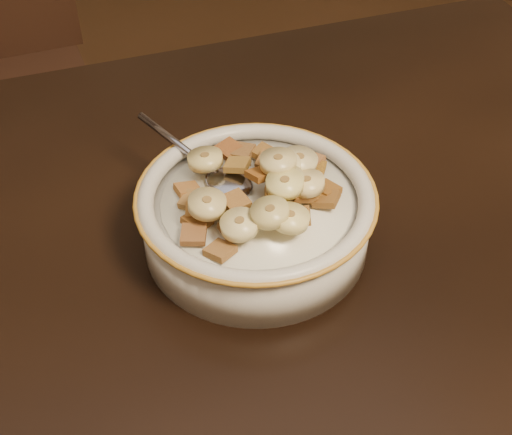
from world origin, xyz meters
name	(u,v)px	position (x,y,z in m)	size (l,w,h in m)	color
table	(25,410)	(0.00, 0.00, 0.73)	(1.40, 0.90, 0.04)	black
cereal_bowl	(256,223)	(0.22, 0.10, 0.77)	(0.20, 0.20, 0.05)	silver
milk	(256,202)	(0.22, 0.10, 0.80)	(0.16, 0.16, 0.00)	white
spoon	(229,183)	(0.20, 0.13, 0.80)	(0.04, 0.05, 0.01)	gray
cereal_square_0	(269,161)	(0.24, 0.14, 0.81)	(0.02, 0.02, 0.01)	brown
cereal_square_1	(261,174)	(0.22, 0.11, 0.82)	(0.02, 0.02, 0.01)	brown
cereal_square_2	(237,165)	(0.21, 0.13, 0.81)	(0.02, 0.02, 0.01)	olive
cereal_square_3	(221,210)	(0.18, 0.09, 0.81)	(0.02, 0.02, 0.01)	brown
cereal_square_4	(198,210)	(0.16, 0.09, 0.81)	(0.02, 0.02, 0.01)	#935120
cereal_square_5	(197,220)	(0.16, 0.08, 0.81)	(0.02, 0.02, 0.01)	brown
cereal_square_6	(311,161)	(0.28, 0.13, 0.80)	(0.02, 0.02, 0.01)	olive
cereal_square_7	(303,192)	(0.25, 0.08, 0.81)	(0.02, 0.02, 0.01)	brown
cereal_square_8	(234,229)	(0.19, 0.06, 0.81)	(0.02, 0.02, 0.01)	brown
cereal_square_9	(289,184)	(0.24, 0.10, 0.82)	(0.02, 0.02, 0.01)	brown
cereal_square_10	(265,153)	(0.24, 0.15, 0.80)	(0.02, 0.02, 0.01)	brown
cereal_square_11	(286,214)	(0.23, 0.06, 0.81)	(0.02, 0.02, 0.01)	#965F30
cereal_square_12	(280,179)	(0.24, 0.10, 0.82)	(0.02, 0.02, 0.01)	brown
cereal_square_13	(312,193)	(0.26, 0.09, 0.81)	(0.02, 0.02, 0.01)	#976721
cereal_square_14	(298,217)	(0.24, 0.06, 0.81)	(0.02, 0.02, 0.01)	brown
cereal_square_15	(188,190)	(0.16, 0.13, 0.80)	(0.02, 0.02, 0.01)	olive
cereal_square_16	(283,161)	(0.25, 0.14, 0.81)	(0.02, 0.02, 0.01)	brown
cereal_square_17	(194,234)	(0.15, 0.07, 0.81)	(0.02, 0.02, 0.01)	#975F33
cereal_square_18	(277,196)	(0.23, 0.08, 0.82)	(0.02, 0.02, 0.01)	brown
cereal_square_19	(275,210)	(0.22, 0.07, 0.81)	(0.02, 0.02, 0.01)	brown
cereal_square_20	(238,157)	(0.22, 0.16, 0.80)	(0.02, 0.02, 0.01)	brown
cereal_square_21	(205,201)	(0.17, 0.10, 0.81)	(0.02, 0.02, 0.01)	brown
cereal_square_22	(314,168)	(0.28, 0.12, 0.80)	(0.02, 0.02, 0.01)	#996719
cereal_square_23	(205,163)	(0.19, 0.16, 0.80)	(0.02, 0.02, 0.01)	brown
cereal_square_24	(220,251)	(0.17, 0.05, 0.80)	(0.02, 0.02, 0.01)	#9C6732
cereal_square_25	(326,189)	(0.28, 0.09, 0.81)	(0.02, 0.02, 0.01)	brown
cereal_square_26	(193,201)	(0.16, 0.11, 0.80)	(0.02, 0.02, 0.01)	brown
cereal_square_27	(242,151)	(0.22, 0.16, 0.81)	(0.02, 0.02, 0.01)	#915C32
cereal_square_28	(235,202)	(0.19, 0.09, 0.82)	(0.02, 0.02, 0.01)	olive
cereal_square_29	(292,171)	(0.25, 0.11, 0.81)	(0.02, 0.02, 0.01)	brown
cereal_square_30	(229,149)	(0.21, 0.17, 0.81)	(0.02, 0.02, 0.01)	#9C5425
cereal_square_31	(326,199)	(0.27, 0.08, 0.81)	(0.02, 0.02, 0.01)	brown
banana_slice_0	(240,225)	(0.19, 0.06, 0.82)	(0.03, 0.03, 0.01)	#F7E0A6
banana_slice_1	(300,160)	(0.26, 0.12, 0.82)	(0.03, 0.03, 0.01)	beige
banana_slice_2	(207,204)	(0.17, 0.08, 0.82)	(0.03, 0.03, 0.01)	#D3BE7F
banana_slice_3	(306,183)	(0.26, 0.09, 0.82)	(0.03, 0.03, 0.01)	#E2C582
banana_slice_4	(285,184)	(0.23, 0.08, 0.83)	(0.03, 0.03, 0.01)	#EBD687
banana_slice_5	(278,162)	(0.24, 0.11, 0.83)	(0.03, 0.03, 0.01)	#F1D883
banana_slice_6	(283,166)	(0.24, 0.11, 0.82)	(0.03, 0.03, 0.01)	#FEEEA0
banana_slice_7	(205,159)	(0.18, 0.15, 0.82)	(0.03, 0.03, 0.01)	#EED67A
banana_slice_8	(270,213)	(0.21, 0.06, 0.83)	(0.03, 0.03, 0.01)	#D2BC73
banana_slice_9	(286,180)	(0.24, 0.09, 0.83)	(0.03, 0.03, 0.01)	#D2CA75
banana_slice_10	(290,218)	(0.23, 0.05, 0.82)	(0.03, 0.03, 0.01)	beige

